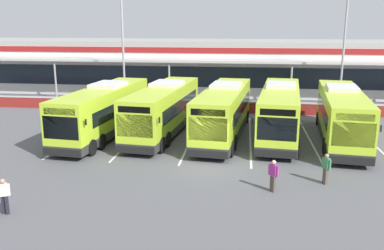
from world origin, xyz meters
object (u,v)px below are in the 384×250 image
pedestrian_with_handbag (4,195)px  pedestrian_child (273,175)px  lamp_post_centre (344,43)px  coach_bus_left_centre (164,110)px  coach_bus_leftmost (104,112)px  coach_bus_centre (224,113)px  coach_bus_right_centre (280,112)px  pedestrian_in_dark_coat (326,168)px  coach_bus_rightmost (341,116)px  lamp_post_west (123,42)px

pedestrian_with_handbag → pedestrian_child: size_ratio=1.00×
lamp_post_centre → coach_bus_left_centre: bearing=-145.6°
coach_bus_leftmost → coach_bus_centre: (8.67, 0.82, 0.00)m
coach_bus_leftmost → coach_bus_left_centre: bearing=14.1°
coach_bus_left_centre → pedestrian_child: coach_bus_left_centre is taller
coach_bus_leftmost → lamp_post_centre: (18.94, 11.15, 4.50)m
coach_bus_left_centre → coach_bus_centre: 4.47m
coach_bus_leftmost → coach_bus_right_centre: 12.76m
pedestrian_in_dark_coat → coach_bus_rightmost: bearing=73.6°
coach_bus_right_centre → pedestrian_child: bearing=-95.8°
coach_bus_left_centre → lamp_post_west: bearing=121.0°
coach_bus_left_centre → pedestrian_in_dark_coat: bearing=-40.8°
coach_bus_right_centre → coach_bus_centre: bearing=-172.7°
pedestrian_child → coach_bus_left_centre: bearing=126.1°
coach_bus_rightmost → pedestrian_child: size_ratio=7.62×
coach_bus_centre → lamp_post_centre: bearing=45.2°
coach_bus_rightmost → pedestrian_with_handbag: (-16.98, -13.71, -0.93)m
coach_bus_leftmost → coach_bus_rightmost: size_ratio=1.00×
coach_bus_leftmost → coach_bus_right_centre: bearing=6.0°
coach_bus_leftmost → lamp_post_west: 11.59m
coach_bus_centre → coach_bus_leftmost: bearing=-174.6°
coach_bus_leftmost → coach_bus_rightmost: bearing=2.1°
pedestrian_in_dark_coat → pedestrian_with_handbag: bearing=-159.7°
coach_bus_leftmost → lamp_post_centre: 22.44m
lamp_post_west → coach_bus_left_centre: bearing=-59.0°
coach_bus_rightmost → pedestrian_in_dark_coat: (-2.46, -8.35, -0.91)m
coach_bus_centre → coach_bus_rightmost: same height
coach_bus_right_centre → pedestrian_child: size_ratio=7.62×
lamp_post_west → pedestrian_in_dark_coat: bearing=-49.1°
coach_bus_centre → coach_bus_right_centre: same height
coach_bus_centre → coach_bus_right_centre: bearing=7.3°
coach_bus_leftmost → pedestrian_child: bearing=-38.0°
coach_bus_centre → lamp_post_centre: 15.25m
coach_bus_right_centre → pedestrian_in_dark_coat: (1.70, -9.07, -0.91)m
pedestrian_child → pedestrian_with_handbag: bearing=-161.2°
coach_bus_right_centre → lamp_post_centre: 12.48m
coach_bus_right_centre → pedestrian_in_dark_coat: bearing=-79.4°
pedestrian_in_dark_coat → lamp_post_centre: (4.55, 18.89, 5.42)m
coach_bus_right_centre → pedestrian_with_handbag: (-12.82, -14.43, -0.93)m
lamp_post_west → pedestrian_with_handbag: bearing=-86.7°
lamp_post_west → coach_bus_rightmost: bearing=-28.5°
coach_bus_centre → coach_bus_rightmost: size_ratio=1.00×
coach_bus_centre → pedestrian_with_handbag: (-8.80, -13.92, -0.93)m
coach_bus_leftmost → lamp_post_centre: lamp_post_centre is taller
coach_bus_right_centre → lamp_post_centre: size_ratio=1.12×
coach_bus_right_centre → pedestrian_with_handbag: size_ratio=7.62×
coach_bus_right_centre → pedestrian_with_handbag: bearing=-131.6°
coach_bus_leftmost → pedestrian_with_handbag: (-0.13, -13.10, -0.93)m
coach_bus_leftmost → pedestrian_in_dark_coat: bearing=-28.3°
coach_bus_right_centre → coach_bus_rightmost: (4.16, -0.72, 0.00)m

